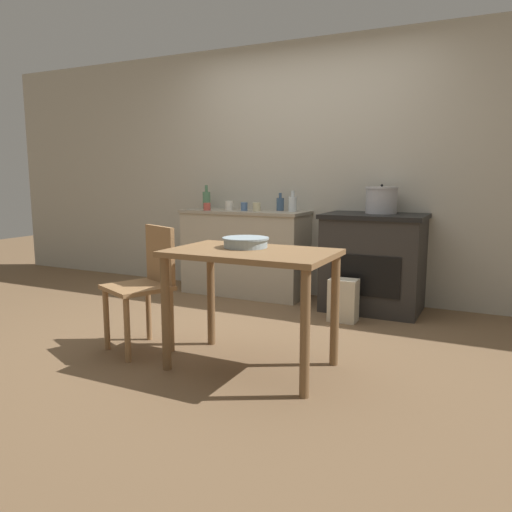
% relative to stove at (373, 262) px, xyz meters
% --- Properties ---
extents(ground_plane, '(14.00, 14.00, 0.00)m').
position_rel_stove_xyz_m(ground_plane, '(-0.78, -1.25, -0.44)').
color(ground_plane, brown).
extents(wall_back, '(8.00, 0.07, 2.55)m').
position_rel_stove_xyz_m(wall_back, '(-0.78, 0.34, 0.83)').
color(wall_back, '#B2AD9E').
rests_on(wall_back, ground_plane).
extents(counter_cabinet, '(1.31, 0.52, 0.87)m').
position_rel_stove_xyz_m(counter_cabinet, '(-1.35, 0.06, -0.01)').
color(counter_cabinet, '#B2A893').
rests_on(counter_cabinet, ground_plane).
extents(stove, '(0.90, 0.64, 0.89)m').
position_rel_stove_xyz_m(stove, '(0.00, 0.00, 0.00)').
color(stove, '#2D2B28').
rests_on(stove, ground_plane).
extents(work_table, '(1.03, 0.64, 0.76)m').
position_rel_stove_xyz_m(work_table, '(-0.37, -1.75, 0.19)').
color(work_table, olive).
rests_on(work_table, ground_plane).
extents(chair, '(0.53, 0.53, 0.87)m').
position_rel_stove_xyz_m(chair, '(-1.20, -1.75, 0.03)').
color(chair, '#997047').
rests_on(chair, ground_plane).
extents(flour_sack, '(0.24, 0.16, 0.36)m').
position_rel_stove_xyz_m(flour_sack, '(-0.13, -0.48, -0.26)').
color(flour_sack, beige).
rests_on(flour_sack, ground_plane).
extents(stock_pot, '(0.29, 0.29, 0.26)m').
position_rel_stove_xyz_m(stock_pot, '(0.03, 0.08, 0.56)').
color(stock_pot, '#A8A8AD').
rests_on(stock_pot, stove).
extents(mixing_bowl_large, '(0.30, 0.30, 0.07)m').
position_rel_stove_xyz_m(mixing_bowl_large, '(-0.46, -1.66, 0.36)').
color(mixing_bowl_large, '#93A8B2').
rests_on(mixing_bowl_large, work_table).
extents(bottle_far_left, '(0.08, 0.08, 0.25)m').
position_rel_stove_xyz_m(bottle_far_left, '(-1.86, 0.13, 0.53)').
color(bottle_far_left, '#517F5B').
rests_on(bottle_far_left, counter_cabinet).
extents(bottle_left, '(0.08, 0.08, 0.21)m').
position_rel_stove_xyz_m(bottle_left, '(-0.83, 0.09, 0.51)').
color(bottle_left, silver).
rests_on(bottle_left, counter_cabinet).
extents(bottle_mid_left, '(0.08, 0.08, 0.18)m').
position_rel_stove_xyz_m(bottle_mid_left, '(-1.00, 0.17, 0.50)').
color(bottle_mid_left, '#3D5675').
rests_on(bottle_mid_left, counter_cabinet).
extents(cup_center_left, '(0.08, 0.08, 0.09)m').
position_rel_stove_xyz_m(cup_center_left, '(-1.52, 0.03, 0.48)').
color(cup_center_left, silver).
rests_on(cup_center_left, counter_cabinet).
extents(cup_center, '(0.08, 0.08, 0.09)m').
position_rel_stove_xyz_m(cup_center, '(-1.18, -0.01, 0.47)').
color(cup_center, beige).
rests_on(cup_center, counter_cabinet).
extents(cup_center_right, '(0.07, 0.07, 0.08)m').
position_rel_stove_xyz_m(cup_center_right, '(-1.34, 0.02, 0.47)').
color(cup_center_right, '#4C6B99').
rests_on(cup_center_right, counter_cabinet).
extents(cup_mid_right, '(0.07, 0.07, 0.08)m').
position_rel_stove_xyz_m(cup_mid_right, '(-1.69, -0.13, 0.47)').
color(cup_mid_right, '#B74C42').
rests_on(cup_mid_right, counter_cabinet).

